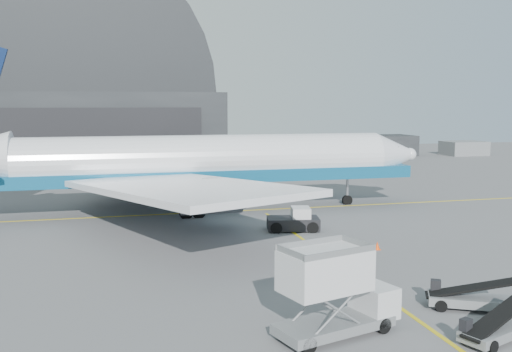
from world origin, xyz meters
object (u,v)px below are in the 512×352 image
object	(u,v)px
airliner	(187,163)
catering_truck	(334,292)
belt_loader_b	(472,299)
pushback_tug	(295,221)
belt_loader_a	(498,328)

from	to	relation	value
airliner	catering_truck	xyz separation A→B (m)	(2.47, -30.96, -2.74)
belt_loader_b	pushback_tug	bearing A→B (deg)	126.50
catering_truck	belt_loader_a	world-z (taller)	catering_truck
belt_loader_a	catering_truck	bearing A→B (deg)	141.08
catering_truck	pushback_tug	world-z (taller)	catering_truck
airliner	belt_loader_a	size ratio (longest dim) A/B	10.97
belt_loader_a	belt_loader_b	bearing A→B (deg)	50.28
belt_loader_a	belt_loader_b	size ratio (longest dim) A/B	0.96
airliner	catering_truck	distance (m)	31.18
catering_truck	belt_loader_a	bearing A→B (deg)	-34.17
airliner	belt_loader_a	distance (m)	34.68
belt_loader_b	belt_loader_a	bearing A→B (deg)	-80.90
belt_loader_a	belt_loader_b	world-z (taller)	belt_loader_b
belt_loader_a	belt_loader_b	xyz separation A→B (m)	(1.19, 3.54, 0.03)
pushback_tug	airliner	bearing A→B (deg)	137.82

